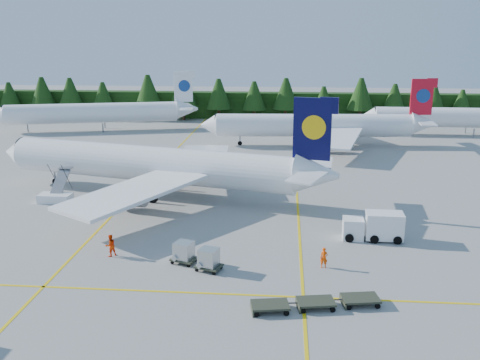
# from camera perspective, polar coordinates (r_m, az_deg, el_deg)

# --- Properties ---
(ground) EXTENTS (320.00, 320.00, 0.00)m
(ground) POSITION_cam_1_polar(r_m,az_deg,el_deg) (46.45, -0.96, -8.69)
(ground) COLOR #989793
(ground) RESTS_ON ground
(taxi_stripe_a) EXTENTS (0.25, 120.00, 0.01)m
(taxi_stripe_a) POSITION_cam_1_polar(r_m,az_deg,el_deg) (67.57, -11.11, -1.25)
(taxi_stripe_a) COLOR yellow
(taxi_stripe_a) RESTS_ON ground
(taxi_stripe_b) EXTENTS (0.25, 120.00, 0.01)m
(taxi_stripe_b) POSITION_cam_1_polar(r_m,az_deg,el_deg) (65.04, 6.10, -1.69)
(taxi_stripe_b) COLOR yellow
(taxi_stripe_b) RESTS_ON ground
(taxi_stripe_cross) EXTENTS (80.00, 0.25, 0.01)m
(taxi_stripe_cross) POSITION_cam_1_polar(r_m,az_deg,el_deg) (41.07, -1.83, -12.06)
(taxi_stripe_cross) COLOR yellow
(taxi_stripe_cross) RESTS_ON ground
(treeline_hedge) EXTENTS (220.00, 4.00, 6.00)m
(treeline_hedge) POSITION_cam_1_polar(r_m,az_deg,el_deg) (125.32, 2.87, 7.94)
(treeline_hedge) COLOR black
(treeline_hedge) RESTS_ON ground
(airliner_navy) EXTENTS (42.21, 34.30, 12.50)m
(airliner_navy) POSITION_cam_1_polar(r_m,az_deg,el_deg) (65.56, -10.27, 1.69)
(airliner_navy) COLOR white
(airliner_navy) RESTS_ON ground
(airliner_red) EXTENTS (40.01, 32.84, 11.63)m
(airliner_red) POSITION_cam_1_polar(r_m,az_deg,el_deg) (94.55, 7.43, 5.76)
(airliner_red) COLOR white
(airliner_red) RESTS_ON ground
(airliner_far_left) EXTENTS (39.20, 12.97, 11.62)m
(airliner_far_left) POSITION_cam_1_polar(r_m,az_deg,el_deg) (112.93, -15.99, 6.91)
(airliner_far_left) COLOR white
(airliner_far_left) RESTS_ON ground
(airliner_far_right) EXTENTS (38.34, 4.14, 11.15)m
(airliner_far_right) POSITION_cam_1_polar(r_m,az_deg,el_deg) (111.72, 21.97, 6.23)
(airliner_far_right) COLOR white
(airliner_far_right) RESTS_ON ground
(airstairs) EXTENTS (3.76, 5.10, 3.37)m
(airstairs) POSITION_cam_1_polar(r_m,az_deg,el_deg) (65.96, -19.01, -1.55)
(airstairs) COLOR white
(airstairs) RESTS_ON ground
(service_truck) EXTENTS (5.62, 2.22, 2.68)m
(service_truck) POSITION_cam_1_polar(r_m,az_deg,el_deg) (52.30, 14.01, -4.80)
(service_truck) COLOR white
(service_truck) RESTS_ON ground
(dolly_train) EXTENTS (9.36, 3.63, 0.15)m
(dolly_train) POSITION_cam_1_polar(r_m,az_deg,el_deg) (39.35, 8.09, -12.70)
(dolly_train) COLOR #313627
(dolly_train) RESTS_ON ground
(uld_pair) EXTENTS (4.77, 3.45, 1.58)m
(uld_pair) POSITION_cam_1_polar(r_m,az_deg,el_deg) (45.24, -4.71, -7.95)
(uld_pair) COLOR #313627
(uld_pair) RESTS_ON ground
(crew_a) EXTENTS (0.69, 0.49, 1.76)m
(crew_a) POSITION_cam_1_polar(r_m,az_deg,el_deg) (45.51, 8.94, -8.19)
(crew_a) COLOR #FD4905
(crew_a) RESTS_ON ground
(crew_b) EXTENTS (1.22, 1.22, 2.00)m
(crew_b) POSITION_cam_1_polar(r_m,az_deg,el_deg) (48.52, -13.66, -6.79)
(crew_b) COLOR #FF3A05
(crew_b) RESTS_ON ground
(crew_c) EXTENTS (0.71, 0.78, 1.57)m
(crew_c) POSITION_cam_1_polar(r_m,az_deg,el_deg) (52.05, 11.47, -5.38)
(crew_c) COLOR #F04605
(crew_c) RESTS_ON ground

